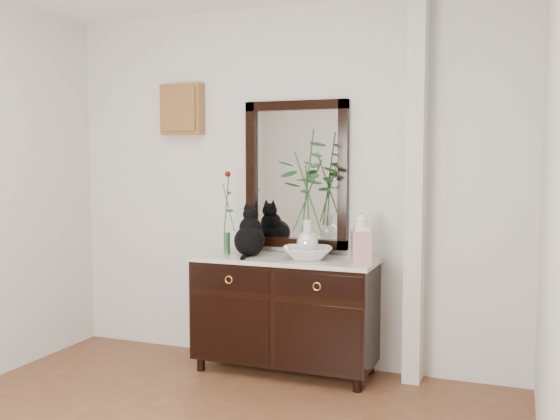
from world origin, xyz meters
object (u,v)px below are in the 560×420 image
at_px(sideboard, 285,308).
at_px(lotus_bowl, 307,253).
at_px(cat, 249,231).
at_px(ginger_jar, 361,237).

height_order(sideboard, lotus_bowl, lotus_bowl).
bearing_deg(cat, lotus_bowl, -16.78).
distance_m(sideboard, cat, 0.62).
relative_size(cat, ginger_jar, 1.06).
height_order(lotus_bowl, ginger_jar, ginger_jar).
xyz_separation_m(sideboard, lotus_bowl, (0.18, -0.02, 0.42)).
bearing_deg(cat, ginger_jar, -17.38).
relative_size(sideboard, cat, 3.63).
bearing_deg(lotus_bowl, sideboard, 173.39).
bearing_deg(ginger_jar, lotus_bowl, 177.58).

